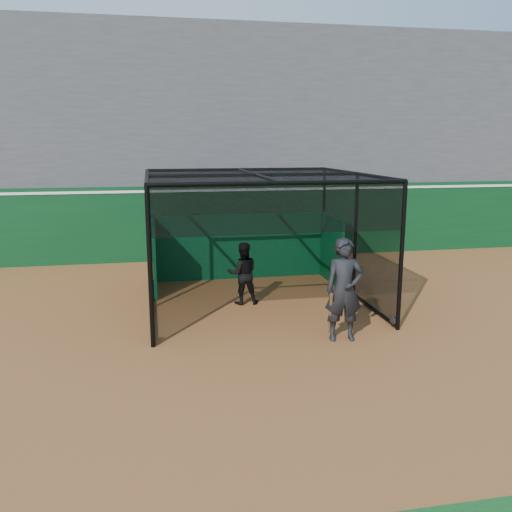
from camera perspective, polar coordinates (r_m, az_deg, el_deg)
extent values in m
plane|color=#93572A|center=(10.62, -3.19, -9.83)|extent=(120.00, 120.00, 0.00)
cube|color=#0A3A18|center=(18.52, -6.88, 3.51)|extent=(50.00, 0.45, 2.50)
cube|color=white|center=(18.39, -6.96, 6.90)|extent=(50.00, 0.50, 0.08)
cube|color=#4C4C4F|center=(22.19, -7.82, 11.67)|extent=(50.00, 7.85, 7.75)
cube|color=#4C4C4F|center=(25.99, -8.60, 21.58)|extent=(50.00, 0.30, 1.20)
cube|color=#064523|center=(15.79, -1.71, 1.02)|extent=(5.02, 0.10, 1.90)
cylinder|color=black|center=(11.10, -10.80, -8.46)|extent=(0.08, 0.22, 0.22)
cylinder|color=black|center=(12.21, 14.28, -6.72)|extent=(0.08, 0.22, 0.22)
cylinder|color=black|center=(15.69, -10.95, -2.40)|extent=(0.08, 0.22, 0.22)
cylinder|color=black|center=(16.49, 7.21, -1.58)|extent=(0.08, 0.22, 0.22)
imported|color=black|center=(13.31, -1.39, -1.83)|extent=(0.76, 0.60, 1.54)
imported|color=black|center=(10.96, 9.26, -3.53)|extent=(0.81, 0.58, 2.09)
cylinder|color=#593819|center=(11.06, 7.86, -6.01)|extent=(0.15, 0.35, 0.91)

